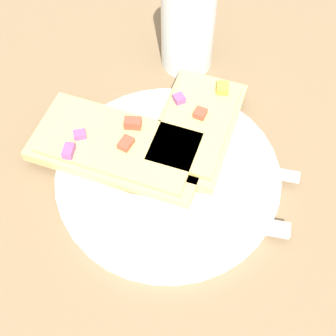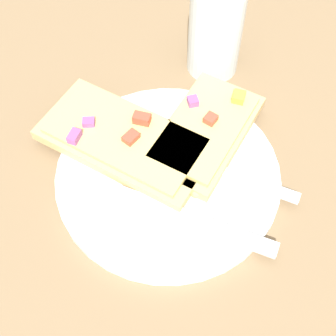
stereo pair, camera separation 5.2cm
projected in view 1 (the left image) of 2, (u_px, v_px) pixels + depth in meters
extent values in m
plane|color=#7F6647|center=(168.00, 178.00, 0.54)|extent=(4.00, 4.00, 0.00)
cylinder|color=white|center=(168.00, 176.00, 0.53)|extent=(0.25, 0.25, 0.01)
cube|color=silver|center=(241.00, 167.00, 0.53)|extent=(0.09, 0.11, 0.01)
cube|color=silver|center=(163.00, 152.00, 0.54)|extent=(0.05, 0.06, 0.01)
cube|color=silver|center=(132.00, 138.00, 0.55)|extent=(0.02, 0.02, 0.00)
cube|color=silver|center=(130.00, 143.00, 0.54)|extent=(0.02, 0.02, 0.00)
cube|color=silver|center=(129.00, 148.00, 0.54)|extent=(0.02, 0.02, 0.00)
cube|color=silver|center=(127.00, 153.00, 0.54)|extent=(0.02, 0.02, 0.00)
cube|color=silver|center=(252.00, 224.00, 0.49)|extent=(0.06, 0.07, 0.01)
cube|color=silver|center=(157.00, 207.00, 0.50)|extent=(0.09, 0.11, 0.00)
cube|color=tan|center=(119.00, 148.00, 0.54)|extent=(0.21, 0.21, 0.01)
cube|color=#E0C16B|center=(119.00, 143.00, 0.53)|extent=(0.18, 0.18, 0.01)
cube|color=#D14733|center=(126.00, 143.00, 0.52)|extent=(0.02, 0.02, 0.01)
cube|color=#934C8E|center=(69.00, 151.00, 0.51)|extent=(0.02, 0.02, 0.01)
cube|color=#934C8E|center=(80.00, 135.00, 0.52)|extent=(0.01, 0.02, 0.01)
cube|color=#D14733|center=(133.00, 123.00, 0.53)|extent=(0.02, 0.02, 0.01)
cube|color=tan|center=(195.00, 128.00, 0.55)|extent=(0.17, 0.17, 0.01)
cube|color=#E0C16B|center=(196.00, 123.00, 0.54)|extent=(0.15, 0.15, 0.01)
cube|color=yellow|center=(223.00, 88.00, 0.56)|extent=(0.02, 0.02, 0.01)
cube|color=#D14733|center=(200.00, 113.00, 0.54)|extent=(0.02, 0.02, 0.01)
cube|color=#934C8E|center=(179.00, 99.00, 0.55)|extent=(0.01, 0.01, 0.01)
sphere|color=tan|center=(171.00, 161.00, 0.53)|extent=(0.01, 0.01, 0.01)
sphere|color=tan|center=(104.00, 169.00, 0.52)|extent=(0.01, 0.01, 0.01)
sphere|color=tan|center=(200.00, 188.00, 0.51)|extent=(0.01, 0.01, 0.01)
cylinder|color=silver|center=(188.00, 26.00, 0.59)|extent=(0.07, 0.07, 0.12)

